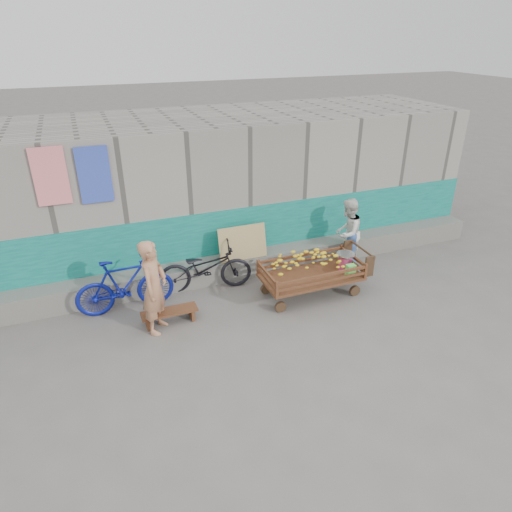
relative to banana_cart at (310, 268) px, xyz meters
name	(u,v)px	position (x,y,z in m)	size (l,w,h in m)	color
ground	(272,341)	(-1.26, -1.10, -0.60)	(80.00, 80.00, 0.00)	#5D5954
building_wall	(202,186)	(-1.26, 2.95, 0.87)	(12.00, 3.50, 3.00)	gray
banana_cart	(310,268)	(0.00, 0.00, 0.00)	(2.08, 0.95, 0.89)	#512B15
bench	(170,314)	(-2.72, 0.06, -0.42)	(0.98, 0.30, 0.25)	#512B15
vendor_man	(154,287)	(-2.95, -0.06, 0.24)	(0.61, 0.40, 1.69)	tan
woman	(347,233)	(1.34, 0.86, 0.16)	(0.74, 0.57, 1.51)	silver
child	(351,251)	(1.34, 0.66, -0.18)	(0.41, 0.26, 0.83)	#325595
bicycle_dark	(205,268)	(-1.80, 0.95, -0.12)	(0.63, 1.82, 0.96)	black
bicycle_blue	(125,285)	(-3.36, 0.75, -0.07)	(0.50, 1.76, 1.06)	#111C9C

